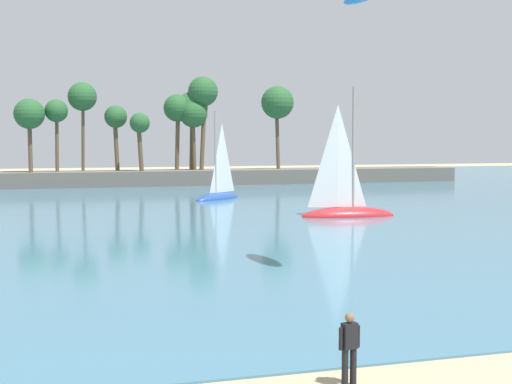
% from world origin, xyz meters
% --- Properties ---
extents(sea, '(220.00, 106.78, 0.06)m').
position_xyz_m(sea, '(0.00, 62.41, 0.03)').
color(sea, teal).
rests_on(sea, ground).
extents(palm_headland, '(94.02, 6.20, 13.04)m').
position_xyz_m(palm_headland, '(1.19, 75.95, 3.74)').
color(palm_headland, '#605B54').
rests_on(palm_headland, ground).
extents(person_at_waterline, '(0.54, 0.26, 1.67)m').
position_xyz_m(person_at_waterline, '(3.54, 7.94, 0.89)').
color(person_at_waterline, black).
rests_on(person_at_waterline, ground).
extents(sailboat_mid_bay, '(5.70, 5.22, 8.64)m').
position_xyz_m(sailboat_mid_bay, '(11.42, 55.14, 0.84)').
color(sailboat_mid_bay, '#234793').
rests_on(sailboat_mid_bay, sea).
extents(sailboat_toward_headland, '(6.94, 2.70, 9.81)m').
position_xyz_m(sailboat_toward_headland, '(16.92, 38.81, 0.95)').
color(sailboat_toward_headland, red).
rests_on(sailboat_toward_headland, sea).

